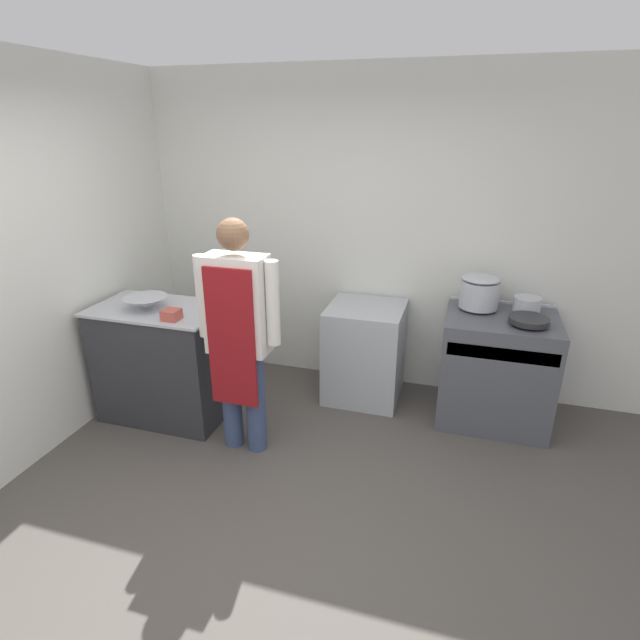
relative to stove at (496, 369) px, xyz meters
The scene contains 12 objects.
ground_plane 2.26m from the stove, 126.45° to the right, with size 14.00×14.00×0.00m, color #4C4742.
wall_back 1.66m from the stove, 162.43° to the left, with size 8.00×0.05×2.70m.
wall_left 3.35m from the stove, 165.91° to the right, with size 0.05×8.00×2.70m.
prep_counter 2.64m from the stove, 164.95° to the right, with size 1.01×0.62×0.93m.
stove is the anchor object (origin of this frame).
fridge_unit 1.07m from the stove, behind, with size 0.63×0.61×0.83m.
person_cook 2.05m from the stove, 151.89° to the right, with size 0.60×0.24×1.70m.
mixing_bowl 2.76m from the stove, 164.15° to the right, with size 0.32×0.32×0.10m.
plastic_tub 2.52m from the stove, 159.18° to the right, with size 0.12×0.12×0.08m.
stock_pot 0.63m from the stove, 147.22° to the left, with size 0.30×0.30×0.26m.
saute_pan 0.52m from the stove, 35.39° to the right, with size 0.29×0.29×0.04m.
sauce_pot 0.55m from the stove, 35.92° to the left, with size 0.20×0.20×0.11m.
Camera 1 is at (0.99, -1.98, 2.25)m, focal length 28.00 mm.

